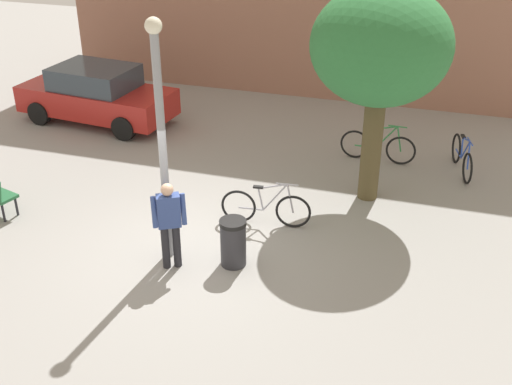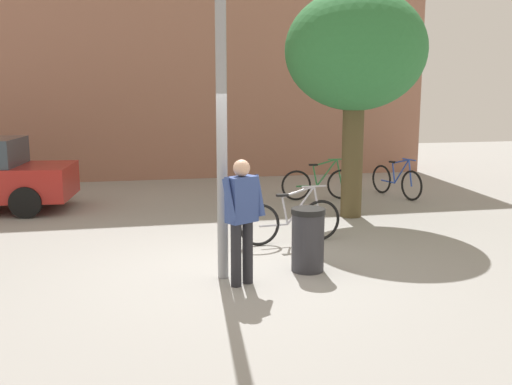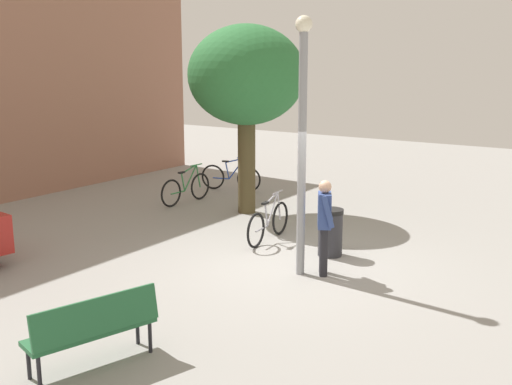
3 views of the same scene
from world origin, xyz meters
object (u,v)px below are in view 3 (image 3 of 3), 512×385
person_by_lamppost (324,221)px  plaza_tree (246,77)px  lamppost (302,131)px  bicycle_silver (269,223)px  bicycle_green (186,188)px  bicycle_blue (231,177)px  trash_bin (330,232)px  park_bench (94,326)px

person_by_lamppost → plaza_tree: (2.96, 3.67, 2.30)m
lamppost → plaza_tree: size_ratio=0.98×
bicycle_silver → bicycle_green: same height
bicycle_blue → bicycle_green: bearing=179.0°
person_by_lamppost → bicycle_blue: bearing=48.7°
lamppost → bicycle_silver: (1.40, 1.55, -2.11)m
plaza_tree → bicycle_silver: size_ratio=2.48×
person_by_lamppost → bicycle_silver: size_ratio=0.92×
lamppost → trash_bin: size_ratio=4.82×
park_bench → trash_bin: size_ratio=1.84×
person_by_lamppost → park_bench: (-4.54, 0.73, -0.42)m
person_by_lamppost → park_bench: 4.62m
person_by_lamppost → bicycle_silver: bearing=57.8°
lamppost → person_by_lamppost: size_ratio=2.62×
person_by_lamppost → plaza_tree: bearing=51.1°
person_by_lamppost → bicycle_green: 6.29m
bicycle_blue → trash_bin: bearing=-126.7°
person_by_lamppost → bicycle_blue: (4.84, 5.51, -0.58)m
lamppost → trash_bin: bearing=2.3°
lamppost → park_bench: 4.77m
bicycle_silver → trash_bin: bicycle_silver is taller
person_by_lamppost → bicycle_green: size_ratio=0.92×
person_by_lamppost → trash_bin: size_ratio=1.84×
lamppost → bicycle_green: 6.41m
lamppost → person_by_lamppost: 1.58m
park_bench → bicycle_green: bicycle_green is taller
person_by_lamppost → plaza_tree: 5.24m
person_by_lamppost → park_bench: bearing=170.9°
plaza_tree → bicycle_blue: bearing=44.4°
bicycle_blue → trash_bin: bicycle_blue is taller
bicycle_green → person_by_lamppost: bearing=-117.7°
park_bench → person_by_lamppost: bearing=-9.1°
lamppost → trash_bin: (1.23, 0.05, -2.04)m
lamppost → plaza_tree: bearing=46.4°
lamppost → bicycle_silver: lamppost is taller
bicycle_blue → person_by_lamppost: bearing=-131.3°
lamppost → trash_bin: 2.38m
lamppost → trash_bin: lamppost is taller
park_bench → bicycle_silver: size_ratio=0.92×
bicycle_blue → bicycle_silver: same height
plaza_tree → bicycle_green: 3.44m
person_by_lamppost → park_bench: size_ratio=1.00×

